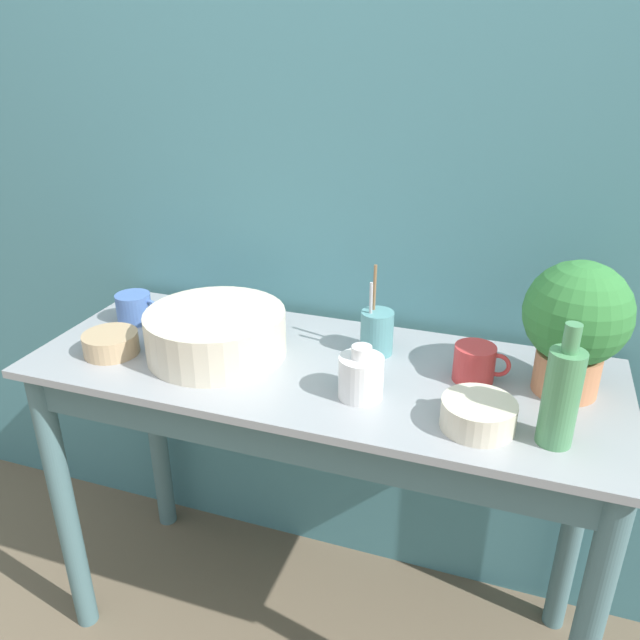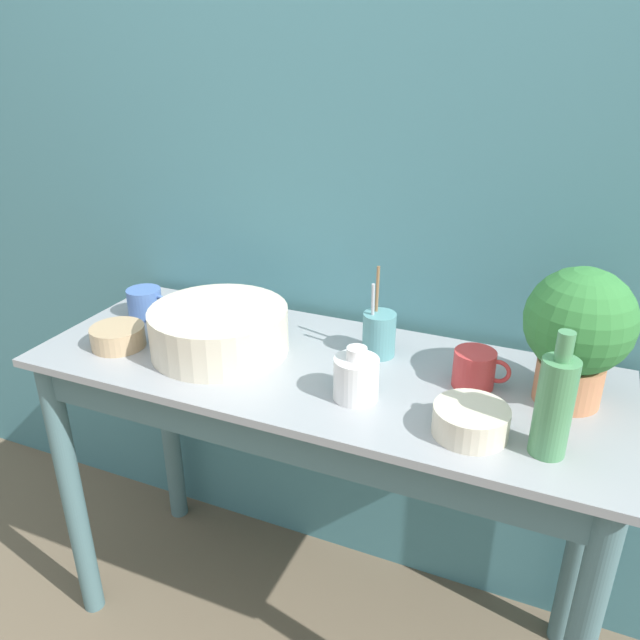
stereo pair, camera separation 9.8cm
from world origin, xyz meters
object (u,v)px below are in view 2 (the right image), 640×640
object	(u,v)px
potted_plant	(578,330)
bowl_small_cream	(471,421)
bowl_small_tan	(118,337)
mug_blue	(145,303)
utensil_cup	(379,334)
mug_red	(475,369)
bottle_short	(356,377)
bottle_tall	(554,405)
bowl_wash_large	(219,330)

from	to	relation	value
potted_plant	bowl_small_cream	xyz separation A→B (m)	(-0.17, -0.21, -0.14)
bowl_small_tan	potted_plant	bearing A→B (deg)	9.30
mug_blue	bowl_small_cream	bearing A→B (deg)	-12.82
bowl_small_cream	utensil_cup	distance (m)	0.38
mug_blue	mug_red	size ratio (longest dim) A/B	0.99
mug_red	bowl_small_cream	xyz separation A→B (m)	(0.03, -0.19, -0.01)
bottle_short	utensil_cup	world-z (taller)	utensil_cup
bottle_tall	utensil_cup	bearing A→B (deg)	148.74
bottle_tall	bottle_short	bearing A→B (deg)	173.99
bowl_small_tan	utensil_cup	world-z (taller)	utensil_cup
mug_red	bowl_small_tan	size ratio (longest dim) A/B	0.94
bowl_small_cream	bowl_small_tan	bearing A→B (deg)	177.86
bowl_wash_large	bottle_short	xyz separation A→B (m)	(0.39, -0.08, -0.01)
bowl_small_cream	bottle_short	bearing A→B (deg)	171.44
potted_plant	mug_blue	bearing A→B (deg)	179.56
bottle_short	mug_blue	distance (m)	0.72
mug_blue	potted_plant	bearing A→B (deg)	-0.44
potted_plant	mug_red	world-z (taller)	potted_plant
bowl_wash_large	bowl_small_cream	world-z (taller)	bowl_wash_large
potted_plant	mug_blue	xyz separation A→B (m)	(-1.12, 0.01, -0.13)
potted_plant	bowl_small_tan	distance (m)	1.09
mug_red	bowl_small_cream	size ratio (longest dim) A/B	0.85
bottle_short	bowl_small_tan	bearing A→B (deg)	-179.57
bottle_tall	utensil_cup	world-z (taller)	bottle_tall
potted_plant	bowl_small_tan	bearing A→B (deg)	-170.70
bottle_short	mug_blue	world-z (taller)	bottle_short
potted_plant	bottle_short	world-z (taller)	potted_plant
bottle_tall	bowl_small_cream	xyz separation A→B (m)	(-0.15, 0.00, -0.08)
mug_red	bowl_small_cream	bearing A→B (deg)	-81.54
potted_plant	bowl_small_cream	world-z (taller)	potted_plant
bowl_wash_large	bowl_small_tan	bearing A→B (deg)	-161.68
utensil_cup	bowl_small_cream	bearing A→B (deg)	-42.46
mug_blue	utensil_cup	distance (m)	0.68
bottle_short	mug_red	world-z (taller)	bottle_short
mug_blue	utensil_cup	bearing A→B (deg)	2.97
mug_blue	bowl_small_tan	xyz separation A→B (m)	(0.05, -0.18, -0.01)
potted_plant	bowl_wash_large	bearing A→B (deg)	-173.60
bottle_short	mug_blue	bearing A→B (deg)	165.65
mug_blue	bowl_small_cream	world-z (taller)	mug_blue
mug_red	bowl_small_tan	bearing A→B (deg)	-169.66
mug_red	utensil_cup	xyz separation A→B (m)	(-0.25, 0.06, 0.01)
bowl_small_tan	bowl_small_cream	size ratio (longest dim) A/B	0.90
mug_red	bottle_tall	bearing A→B (deg)	-48.35
potted_plant	bowl_wash_large	size ratio (longest dim) A/B	0.88
potted_plant	mug_red	xyz separation A→B (m)	(-0.20, -0.02, -0.13)
bottle_short	bowl_small_tan	world-z (taller)	bottle_short
potted_plant	bottle_short	bearing A→B (deg)	-158.14
bottle_short	bowl_small_cream	distance (m)	0.26
bowl_wash_large	bottle_tall	size ratio (longest dim) A/B	1.36
bottle_short	potted_plant	bearing A→B (deg)	21.86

